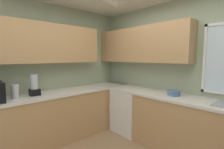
{
  "coord_description": "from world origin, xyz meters",
  "views": [
    {
      "loc": [
        1.31,
        -1.28,
        1.56
      ],
      "look_at": [
        -0.78,
        0.66,
        1.25
      ],
      "focal_mm": 26.48,
      "sensor_mm": 36.0,
      "label": 1
    }
  ],
  "objects": [
    {
      "name": "counter_run_back",
      "position": [
        0.21,
        1.31,
        0.46
      ],
      "size": [
        2.95,
        0.65,
        0.92
      ],
      "color": "tan",
      "rests_on": "ground_plane"
    },
    {
      "name": "blender_appliance",
      "position": [
        -1.56,
        -0.39,
        1.08
      ],
      "size": [
        0.15,
        0.15,
        0.36
      ],
      "color": "black",
      "rests_on": "counter_run_left"
    },
    {
      "name": "bowl",
      "position": [
        0.03,
        1.31,
        0.96
      ],
      "size": [
        0.2,
        0.2,
        0.09
      ],
      "primitive_type": "cylinder",
      "color": "#4C7099",
      "rests_on": "counter_run_back"
    },
    {
      "name": "dishwasher",
      "position": [
        -0.9,
        1.28,
        0.44
      ],
      "size": [
        0.6,
        0.6,
        0.87
      ],
      "primitive_type": "cube",
      "color": "white",
      "rests_on": "ground_plane"
    },
    {
      "name": "counter_run_left",
      "position": [
        -1.56,
        0.0,
        0.46
      ],
      "size": [
        0.65,
        2.97,
        0.92
      ],
      "color": "tan",
      "rests_on": "ground_plane"
    },
    {
      "name": "room_shell",
      "position": [
        -0.35,
        0.47,
        1.74
      ],
      "size": [
        3.86,
        3.36,
        2.63
      ],
      "color": "#9EAD8E",
      "rests_on": "ground_plane"
    },
    {
      "name": "kettle",
      "position": [
        -1.54,
        -0.68,
        1.03
      ],
      "size": [
        0.11,
        0.11,
        0.22
      ],
      "primitive_type": "cylinder",
      "color": "#B7B7BC",
      "rests_on": "counter_run_left"
    }
  ]
}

